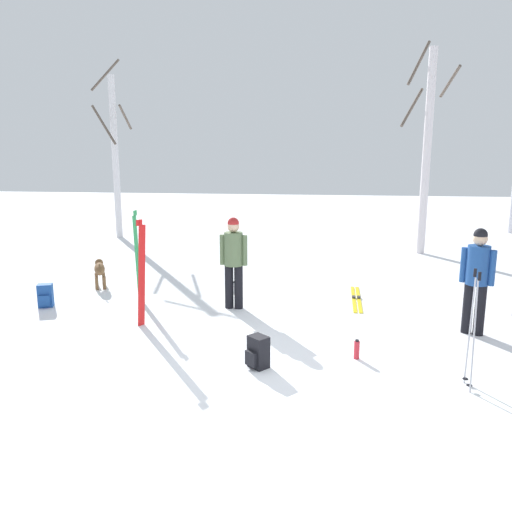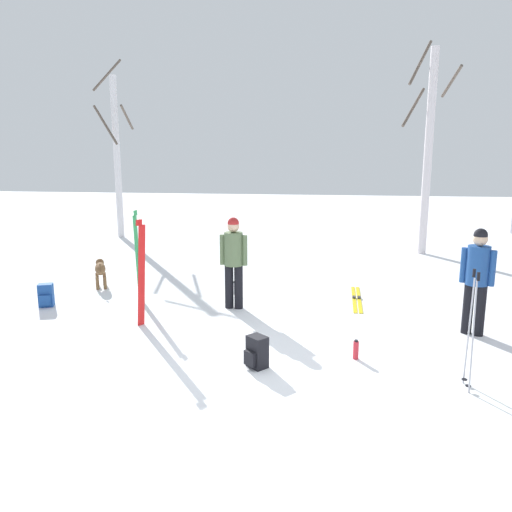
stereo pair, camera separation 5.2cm
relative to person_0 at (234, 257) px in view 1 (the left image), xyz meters
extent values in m
plane|color=white|center=(0.85, -2.52, -0.98)|extent=(60.00, 60.00, 0.00)
cylinder|color=black|center=(0.09, 0.00, -0.57)|extent=(0.16, 0.16, 0.82)
cylinder|color=black|center=(-0.09, 0.00, -0.57)|extent=(0.16, 0.16, 0.82)
cylinder|color=#566B47|center=(0.00, 0.00, 0.15)|extent=(0.34, 0.34, 0.62)
sphere|color=beige|center=(0.00, 0.00, 0.57)|extent=(0.22, 0.22, 0.22)
sphere|color=#B22626|center=(0.00, 0.00, 0.63)|extent=(0.21, 0.21, 0.21)
cylinder|color=#566B47|center=(0.21, -0.01, 0.13)|extent=(0.10, 0.10, 0.56)
cylinder|color=#566B47|center=(-0.21, 0.01, 0.13)|extent=(0.10, 0.10, 0.56)
cylinder|color=black|center=(4.13, -0.85, -0.57)|extent=(0.16, 0.16, 0.82)
cylinder|color=black|center=(3.96, -0.77, -0.57)|extent=(0.16, 0.16, 0.82)
cylinder|color=#1E478C|center=(4.04, -0.81, 0.15)|extent=(0.34, 0.34, 0.62)
sphere|color=beige|center=(4.04, -0.81, 0.57)|extent=(0.22, 0.22, 0.22)
sphere|color=black|center=(4.04, -0.81, 0.63)|extent=(0.21, 0.21, 0.21)
cylinder|color=#1E478C|center=(4.23, -0.90, 0.13)|extent=(0.10, 0.10, 0.56)
cylinder|color=#1E478C|center=(3.86, -0.71, 0.13)|extent=(0.10, 0.10, 0.56)
ellipsoid|color=brown|center=(-3.15, 1.06, -0.57)|extent=(0.46, 0.64, 0.26)
sphere|color=brown|center=(-3.30, 1.36, -0.51)|extent=(0.18, 0.18, 0.18)
ellipsoid|color=brown|center=(-3.33, 1.42, -0.53)|extent=(0.10, 0.12, 0.06)
cylinder|color=brown|center=(-2.99, 0.75, -0.49)|extent=(0.12, 0.19, 0.17)
cylinder|color=brown|center=(-3.30, 1.20, -0.84)|extent=(0.07, 0.07, 0.28)
cylinder|color=brown|center=(-3.17, 1.27, -0.84)|extent=(0.07, 0.07, 0.28)
cylinder|color=brown|center=(-3.13, 0.85, -0.84)|extent=(0.07, 0.07, 0.28)
cylinder|color=brown|center=(-2.99, 0.92, -0.84)|extent=(0.07, 0.07, 0.28)
cube|color=red|center=(-1.36, -1.15, -0.13)|extent=(0.11, 0.16, 1.70)
cube|color=red|center=(-1.36, -1.15, 0.76)|extent=(0.05, 0.06, 0.10)
cube|color=red|center=(-1.33, -1.10, -0.13)|extent=(0.11, 0.16, 1.70)
cube|color=red|center=(-1.33, -1.10, 0.76)|extent=(0.05, 0.06, 0.10)
cube|color=green|center=(-1.92, 0.20, -0.13)|extent=(0.03, 0.16, 1.71)
cube|color=green|center=(-1.92, 0.20, 0.76)|extent=(0.02, 0.06, 0.10)
cube|color=green|center=(-1.93, 0.14, -0.13)|extent=(0.03, 0.16, 1.71)
cube|color=green|center=(-1.93, 0.14, 0.76)|extent=(0.02, 0.06, 0.10)
cube|color=yellow|center=(2.36, 0.90, -0.97)|extent=(0.11, 1.83, 0.02)
cube|color=#333338|center=(2.37, 0.95, -0.95)|extent=(0.07, 0.12, 0.03)
cube|color=yellow|center=(2.26, 0.90, -0.97)|extent=(0.11, 1.83, 0.02)
cube|color=#333338|center=(2.27, 0.95, -0.95)|extent=(0.07, 0.12, 0.03)
cylinder|color=#B2B2BC|center=(3.45, -2.71, -0.29)|extent=(0.02, 0.10, 1.39)
cylinder|color=black|center=(3.45, -2.71, 0.46)|extent=(0.04, 0.04, 0.10)
cylinder|color=black|center=(3.45, -2.71, -0.91)|extent=(0.07, 0.07, 0.01)
cylinder|color=#B2B2BC|center=(3.45, -2.88, -0.29)|extent=(0.02, 0.10, 1.39)
cylinder|color=black|center=(3.45, -2.88, 0.46)|extent=(0.04, 0.04, 0.10)
cylinder|color=black|center=(3.45, -2.88, -0.91)|extent=(0.07, 0.07, 0.01)
cube|color=#1E4C99|center=(-3.55, -0.41, -0.76)|extent=(0.31, 0.28, 0.44)
cube|color=#1E4C99|center=(-3.51, -0.53, -0.83)|extent=(0.20, 0.12, 0.20)
cube|color=black|center=(-3.66, -0.33, -0.76)|extent=(0.04, 0.03, 0.37)
cube|color=black|center=(-3.52, -0.28, -0.76)|extent=(0.04, 0.03, 0.37)
cube|color=black|center=(0.81, -2.56, -0.76)|extent=(0.33, 0.32, 0.44)
cube|color=black|center=(0.72, -2.65, -0.83)|extent=(0.19, 0.17, 0.20)
cube|color=black|center=(0.83, -2.42, -0.76)|extent=(0.04, 0.04, 0.37)
cube|color=black|center=(0.94, -2.52, -0.76)|extent=(0.04, 0.04, 0.37)
cylinder|color=red|center=(2.14, -2.09, -0.85)|extent=(0.08, 0.08, 0.26)
cylinder|color=black|center=(2.14, -2.09, -0.71)|extent=(0.05, 0.05, 0.02)
cylinder|color=silver|center=(-0.18, 0.97, -0.86)|extent=(0.07, 0.07, 0.23)
cylinder|color=black|center=(-0.18, 0.97, -0.73)|extent=(0.04, 0.04, 0.02)
cylinder|color=silver|center=(-5.47, 7.53, 1.73)|extent=(0.22, 0.22, 5.43)
cylinder|color=brown|center=(-5.83, 7.88, 4.50)|extent=(0.80, 0.80, 1.13)
cylinder|color=brown|center=(-5.04, 7.52, 3.08)|extent=(0.09, 0.91, 0.76)
cylinder|color=brown|center=(-5.62, 7.10, 2.82)|extent=(0.95, 0.39, 1.29)
cylinder|color=silver|center=(4.45, 5.98, 1.87)|extent=(0.23, 0.23, 5.71)
cylinder|color=brown|center=(4.96, 6.10, 3.82)|extent=(0.31, 1.08, 0.73)
cylinder|color=brown|center=(4.02, 6.30, 3.18)|extent=(0.74, 0.96, 1.14)
cylinder|color=brown|center=(4.13, 6.29, 4.37)|extent=(0.71, 0.74, 1.28)
camera|label=1|loc=(1.64, -8.76, 1.84)|focal=34.65mm
camera|label=2|loc=(1.70, -8.76, 1.84)|focal=34.65mm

